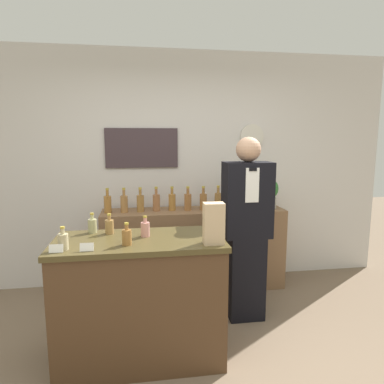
{
  "coord_description": "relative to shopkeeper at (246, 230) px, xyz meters",
  "views": [
    {
      "loc": [
        -0.39,
        -2.01,
        1.7
      ],
      "look_at": [
        0.08,
        1.11,
        1.21
      ],
      "focal_mm": 32.0,
      "sensor_mm": 36.0,
      "label": 1
    }
  ],
  "objects": [
    {
      "name": "back_wall",
      "position": [
        -0.58,
        1.02,
        0.49
      ],
      "size": [
        5.2,
        0.09,
        2.7
      ],
      "color": "silver",
      "rests_on": "ground_plane"
    },
    {
      "name": "back_shelf",
      "position": [
        -0.38,
        0.73,
        -0.4
      ],
      "size": [
        2.04,
        0.45,
        0.91
      ],
      "color": "brown",
      "rests_on": "ground_plane"
    },
    {
      "name": "display_counter",
      "position": [
        -0.99,
        -0.48,
        -0.38
      ],
      "size": [
        1.26,
        0.63,
        0.96
      ],
      "color": "#4C331E",
      "rests_on": "ground_plane"
    },
    {
      "name": "shopkeeper",
      "position": [
        0.0,
        0.0,
        0.0
      ],
      "size": [
        0.43,
        0.27,
        1.72
      ],
      "color": "black",
      "rests_on": "ground_plane"
    },
    {
      "name": "potted_plant",
      "position": [
        0.47,
        0.7,
        0.24
      ],
      "size": [
        0.25,
        0.25,
        0.35
      ],
      "color": "#9E998E",
      "rests_on": "back_shelf"
    },
    {
      "name": "paper_bag",
      "position": [
        -0.47,
        -0.69,
        0.25
      ],
      "size": [
        0.15,
        0.11,
        0.3
      ],
      "color": "tan",
      "rests_on": "display_counter"
    },
    {
      "name": "tape_dispenser",
      "position": [
        -0.44,
        -0.66,
        0.13
      ],
      "size": [
        0.09,
        0.06,
        0.07
      ],
      "color": "#1E4799",
      "rests_on": "display_counter"
    },
    {
      "name": "price_card_left",
      "position": [
        -1.53,
        -0.72,
        0.13
      ],
      "size": [
        0.09,
        0.02,
        0.06
      ],
      "color": "white",
      "rests_on": "display_counter"
    },
    {
      "name": "price_card_right",
      "position": [
        -1.33,
        -0.72,
        0.13
      ],
      "size": [
        0.09,
        0.02,
        0.06
      ],
      "color": "white",
      "rests_on": "display_counter"
    },
    {
      "name": "counter_bottle_0",
      "position": [
        -1.5,
        -0.66,
        0.16
      ],
      "size": [
        0.07,
        0.07,
        0.16
      ],
      "color": "tan",
      "rests_on": "display_counter"
    },
    {
      "name": "counter_bottle_1",
      "position": [
        -1.36,
        -0.25,
        0.16
      ],
      "size": [
        0.07,
        0.07,
        0.16
      ],
      "color": "tan",
      "rests_on": "display_counter"
    },
    {
      "name": "counter_bottle_2",
      "position": [
        -1.22,
        -0.3,
        0.16
      ],
      "size": [
        0.07,
        0.07,
        0.16
      ],
      "color": "#9C7440",
      "rests_on": "display_counter"
    },
    {
      "name": "counter_bottle_3",
      "position": [
        -1.07,
        -0.62,
        0.16
      ],
      "size": [
        0.07,
        0.07,
        0.16
      ],
      "color": "olive",
      "rests_on": "display_counter"
    },
    {
      "name": "counter_bottle_4",
      "position": [
        -0.94,
        -0.42,
        0.16
      ],
      "size": [
        0.07,
        0.07,
        0.16
      ],
      "color": "tan",
      "rests_on": "display_counter"
    },
    {
      "name": "shelf_bottle_0",
      "position": [
        -1.32,
        0.72,
        0.16
      ],
      "size": [
        0.08,
        0.08,
        0.27
      ],
      "color": "#9F6B30",
      "rests_on": "back_shelf"
    },
    {
      "name": "shelf_bottle_1",
      "position": [
        -1.15,
        0.72,
        0.16
      ],
      "size": [
        0.08,
        0.08,
        0.27
      ],
      "color": "#A1703E",
      "rests_on": "back_shelf"
    },
    {
      "name": "shelf_bottle_2",
      "position": [
        -0.97,
        0.72,
        0.16
      ],
      "size": [
        0.08,
        0.08,
        0.27
      ],
      "color": "olive",
      "rests_on": "back_shelf"
    },
    {
      "name": "shelf_bottle_3",
      "position": [
        -0.8,
        0.74,
        0.16
      ],
      "size": [
        0.08,
        0.08,
        0.27
      ],
      "color": "#9C643D",
      "rests_on": "back_shelf"
    },
    {
      "name": "shelf_bottle_4",
      "position": [
        -0.63,
        0.74,
        0.16
      ],
      "size": [
        0.08,
        0.08,
        0.27
      ],
      "color": "#A26E32",
      "rests_on": "back_shelf"
    },
    {
      "name": "shelf_bottle_5",
      "position": [
        -0.45,
        0.72,
        0.16
      ],
      "size": [
        0.08,
        0.08,
        0.27
      ],
      "color": "#9A6436",
      "rests_on": "back_shelf"
    },
    {
      "name": "shelf_bottle_6",
      "position": [
        -0.28,
        0.72,
        0.16
      ],
      "size": [
        0.08,
        0.08,
        0.27
      ],
      "color": "#9B6736",
      "rests_on": "back_shelf"
    },
    {
      "name": "shelf_bottle_7",
      "position": [
        -0.1,
        0.74,
        0.16
      ],
      "size": [
        0.08,
        0.08,
        0.27
      ],
      "color": "olive",
      "rests_on": "back_shelf"
    },
    {
      "name": "shelf_bottle_8",
      "position": [
        0.07,
        0.73,
        0.16
      ],
      "size": [
        0.08,
        0.08,
        0.27
      ],
      "color": "olive",
      "rests_on": "back_shelf"
    },
    {
      "name": "shelf_bottle_9",
      "position": [
        0.25,
        0.74,
        0.16
      ],
      "size": [
        0.08,
        0.08,
        0.27
      ],
      "color": "#A1643E",
      "rests_on": "back_shelf"
    }
  ]
}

